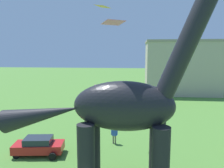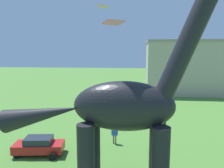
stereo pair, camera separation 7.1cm
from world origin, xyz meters
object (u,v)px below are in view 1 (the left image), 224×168
at_px(person_near_flyer, 114,133).
at_px(kite_far_left, 103,7).
at_px(kite_drifting, 96,86).
at_px(parked_sedan_left, 39,146).
at_px(kite_far_right, 113,22).
at_px(dinosaur_sculpture, 123,106).

height_order(person_near_flyer, kite_far_left, kite_far_left).
bearing_deg(kite_drifting, parked_sedan_left, -102.93).
bearing_deg(parked_sedan_left, person_near_flyer, 17.80).
height_order(person_near_flyer, kite_far_right, kite_far_right).
distance_m(kite_drifting, kite_far_right, 17.53).
xyz_separation_m(dinosaur_sculpture, kite_far_left, (-2.64, 9.77, 7.91)).
height_order(dinosaur_sculpture, person_near_flyer, dinosaur_sculpture).
bearing_deg(parked_sedan_left, dinosaur_sculpture, -36.52).
relative_size(person_near_flyer, kite_far_left, 0.85).
bearing_deg(kite_far_left, dinosaur_sculpture, -74.89).
bearing_deg(kite_far_right, person_near_flyer, 94.77).
xyz_separation_m(parked_sedan_left, kite_drifting, (2.87, 12.52, 3.43)).
height_order(parked_sedan_left, kite_far_right, kite_far_right).
distance_m(dinosaur_sculpture, kite_far_left, 12.84).
height_order(parked_sedan_left, kite_far_left, kite_far_left).
bearing_deg(kite_drifting, kite_far_left, -73.93).
bearing_deg(parked_sedan_left, kite_far_left, 41.64).
xyz_separation_m(parked_sedan_left, kite_far_left, (4.85, 5.65, 12.62)).
height_order(person_near_flyer, kite_drifting, kite_drifting).
height_order(dinosaur_sculpture, kite_far_right, dinosaur_sculpture).
xyz_separation_m(person_near_flyer, kite_far_right, (0.53, -6.32, 9.61)).
relative_size(kite_drifting, kite_far_right, 0.50).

